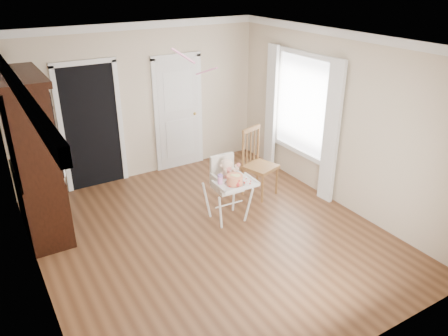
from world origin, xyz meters
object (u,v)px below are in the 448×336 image
high_chair (228,182)px  sippy_cup (220,179)px  cake (235,180)px  dining_chair (259,165)px  china_cabinet (34,158)px

high_chair → sippy_cup: 0.29m
cake → dining_chair: 1.17m
high_chair → cake: high_chair is taller
high_chair → dining_chair: bearing=29.2°
high_chair → sippy_cup: bearing=-144.8°
sippy_cup → china_cabinet: 2.55m
cake → china_cabinet: bearing=151.2°
high_chair → cake: bearing=-95.3°
high_chair → dining_chair: size_ratio=0.89×
sippy_cup → high_chair: bearing=33.1°
high_chair → china_cabinet: (-2.42, 1.07, 0.52)m
high_chair → dining_chair: (0.87, 0.45, -0.10)m
cake → sippy_cup: (-0.18, 0.11, 0.01)m
cake → china_cabinet: 2.75m
sippy_cup → china_cabinet: bearing=151.4°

